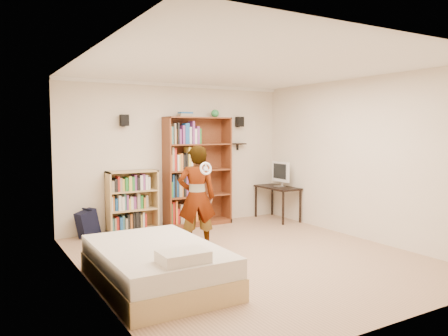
% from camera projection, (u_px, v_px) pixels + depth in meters
% --- Properties ---
extents(ground, '(4.50, 5.00, 0.01)m').
position_uv_depth(ground, '(250.00, 257.00, 6.29)').
color(ground, tan).
rests_on(ground, ground).
extents(room_shell, '(4.52, 5.02, 2.71)m').
position_uv_depth(room_shell, '(250.00, 135.00, 6.14)').
color(room_shell, silver).
rests_on(room_shell, ground).
extents(crown_molding, '(4.50, 5.00, 0.06)m').
position_uv_depth(crown_molding, '(251.00, 69.00, 6.06)').
color(crown_molding, white).
rests_on(crown_molding, room_shell).
extents(speaker_left, '(0.14, 0.12, 0.20)m').
position_uv_depth(speaker_left, '(124.00, 120.00, 7.65)').
color(speaker_left, black).
rests_on(speaker_left, room_shell).
extents(speaker_right, '(0.14, 0.12, 0.20)m').
position_uv_depth(speaker_right, '(240.00, 122.00, 8.86)').
color(speaker_right, black).
rests_on(speaker_right, room_shell).
extents(wall_shelf, '(0.25, 0.16, 0.02)m').
position_uv_depth(wall_shelf, '(239.00, 144.00, 8.91)').
color(wall_shelf, black).
rests_on(wall_shelf, room_shell).
extents(tall_bookshelf, '(1.31, 0.38, 2.07)m').
position_uv_depth(tall_bookshelf, '(198.00, 172.00, 8.35)').
color(tall_bookshelf, brown).
rests_on(tall_bookshelf, ground).
extents(low_bookshelf, '(0.89, 0.33, 1.11)m').
position_uv_depth(low_bookshelf, '(132.00, 202.00, 7.76)').
color(low_bookshelf, tan).
rests_on(low_bookshelf, ground).
extents(computer_desk, '(0.50, 1.00, 0.68)m').
position_uv_depth(computer_desk, '(277.00, 203.00, 8.93)').
color(computer_desk, black).
rests_on(computer_desk, ground).
extents(imac, '(0.14, 0.51, 0.51)m').
position_uv_depth(imac, '(280.00, 174.00, 8.89)').
color(imac, white).
rests_on(imac, computer_desk).
extents(daybed, '(1.30, 2.00, 0.59)m').
position_uv_depth(daybed, '(156.00, 260.00, 5.14)').
color(daybed, white).
rests_on(daybed, ground).
extents(person, '(0.68, 0.56, 1.60)m').
position_uv_depth(person, '(197.00, 197.00, 6.71)').
color(person, black).
rests_on(person, ground).
extents(wii_wheel, '(0.19, 0.07, 0.20)m').
position_uv_depth(wii_wheel, '(206.00, 169.00, 6.42)').
color(wii_wheel, white).
rests_on(wii_wheel, person).
extents(navy_bag, '(0.43, 0.37, 0.50)m').
position_uv_depth(navy_bag, '(88.00, 224.00, 7.37)').
color(navy_bag, black).
rests_on(navy_bag, ground).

